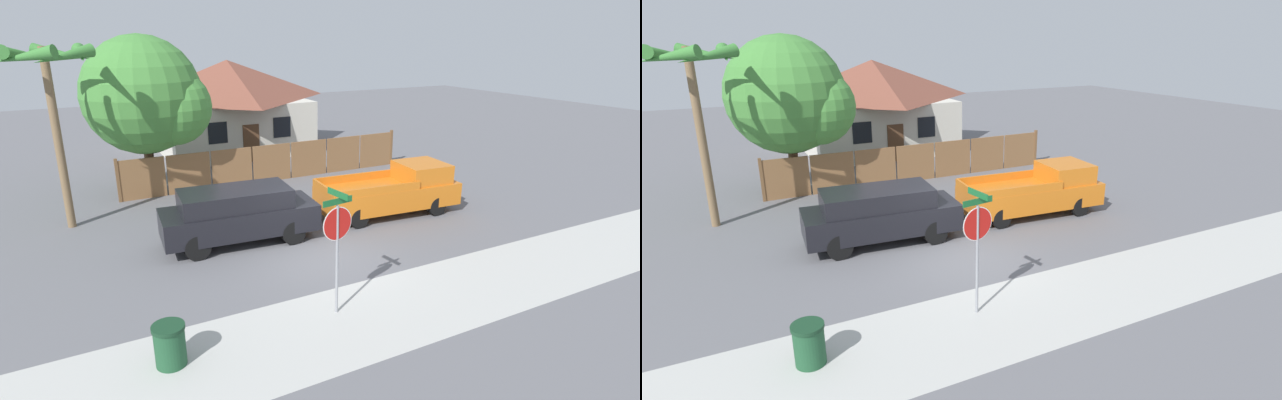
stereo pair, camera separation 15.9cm
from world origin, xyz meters
TOP-DOWN VIEW (x-y plane):
  - ground_plane at (0.00, 0.00)m, footprint 80.00×80.00m
  - sidewalk_strip at (0.00, -3.60)m, footprint 36.00×3.20m
  - wooden_fence at (2.02, 8.45)m, footprint 13.52×0.12m
  - house at (2.47, 15.90)m, footprint 8.59×7.60m
  - oak_tree at (-3.02, 9.16)m, footprint 5.07×4.83m
  - palm_tree at (-6.56, 6.34)m, footprint 3.05×3.27m
  - red_suv at (-1.73, 2.20)m, footprint 5.10×2.25m
  - orange_pickup at (4.36, 2.18)m, footprint 5.47×2.36m
  - stop_sign at (-1.08, -3.06)m, footprint 0.83×0.75m
  - trash_bin at (-5.12, -3.24)m, footprint 0.68×0.68m

SIDE VIEW (x-z plane):
  - ground_plane at x=0.00m, z-range 0.00..0.00m
  - sidewalk_strip at x=0.00m, z-range 0.00..0.01m
  - trash_bin at x=-5.12m, z-range 0.01..0.93m
  - wooden_fence at x=2.02m, z-range -0.05..1.76m
  - orange_pickup at x=4.36m, z-range -0.04..1.82m
  - red_suv at x=-1.73m, z-range 0.09..1.92m
  - stop_sign at x=-1.08m, z-range 0.55..3.69m
  - house at x=2.47m, z-range 0.10..5.23m
  - oak_tree at x=-3.02m, z-range 0.75..7.31m
  - palm_tree at x=-6.56m, z-range 2.26..8.50m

